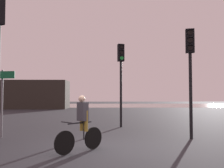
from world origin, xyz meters
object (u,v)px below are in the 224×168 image
traffic_light_center (121,69)px  traffic_light_near_right (190,62)px  distant_building (7,95)px  direction_sign_post (2,93)px  cyclist (82,123)px

traffic_light_center → traffic_light_near_right: traffic_light_center is taller
distant_building → direction_sign_post: bearing=-69.3°
distant_building → cyclist: distant_building is taller
distant_building → cyclist: size_ratio=9.32×
distant_building → traffic_light_center: traffic_light_center is taller
distant_building → traffic_light_near_right: (15.45, -22.28, 1.14)m
traffic_light_center → direction_sign_post: 5.89m
distant_building → direction_sign_post: 23.32m
traffic_light_center → cyclist: traffic_light_center is taller
distant_building → traffic_light_center: (13.07, -18.66, 1.25)m
traffic_light_center → traffic_light_near_right: 4.33m
traffic_light_near_right → cyclist: traffic_light_near_right is taller
traffic_light_near_right → cyclist: (-3.89, -1.97, -2.07)m
cyclist → direction_sign_post: bearing=8.7°
traffic_light_center → distant_building: bearing=-68.7°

